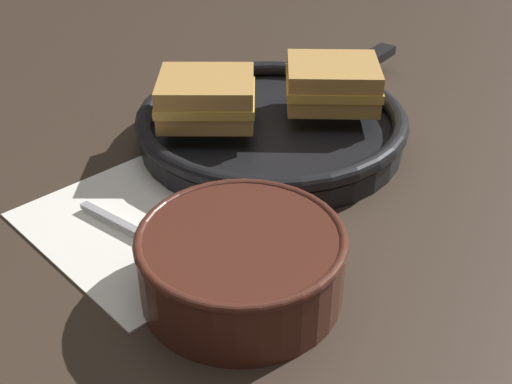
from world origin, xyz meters
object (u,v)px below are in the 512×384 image
object	(u,v)px
skillet	(272,126)
sandwich_near_left	(334,84)
sandwich_near_right	(206,98)
soup_bowl	(241,260)
spoon	(163,245)

from	to	relation	value
skillet	sandwich_near_left	distance (m)	0.08
sandwich_near_left	sandwich_near_right	world-z (taller)	same
soup_bowl	skillet	xyz separation A→B (m)	(-0.12, 0.22, -0.01)
spoon	skillet	bearing A→B (deg)	100.87
skillet	sandwich_near_right	bearing A→B (deg)	-128.82
soup_bowl	skillet	world-z (taller)	soup_bowl
soup_bowl	sandwich_near_left	xyz separation A→B (m)	(-0.08, 0.28, 0.03)
sandwich_near_left	soup_bowl	bearing A→B (deg)	-74.82
sandwich_near_left	sandwich_near_right	size ratio (longest dim) A/B	1.00
sandwich_near_left	sandwich_near_right	distance (m)	0.15
spoon	skillet	distance (m)	0.23
skillet	sandwich_near_right	world-z (taller)	sandwich_near_right
soup_bowl	spoon	size ratio (longest dim) A/B	1.10
spoon	sandwich_near_left	bearing A→B (deg)	89.62
soup_bowl	sandwich_near_right	distance (m)	0.24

